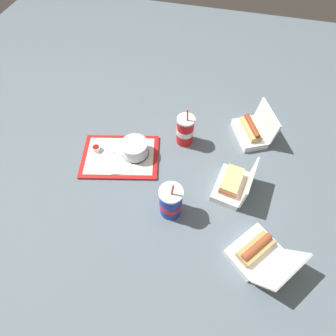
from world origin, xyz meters
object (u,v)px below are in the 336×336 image
Objects in this scene: ketchup_cup at (96,148)px; clamshell_hotdog_right at (252,131)px; cake_container at (135,149)px; plastic_fork at (105,148)px; clamshell_hotdog_center at (256,252)px; soda_cup_center at (185,130)px; food_tray at (120,156)px; soda_cup_right at (171,202)px; clamshell_sandwich_back at (232,184)px.

clamshell_hotdog_right reaches higher than ketchup_cup.
cake_container reaches higher than ketchup_cup.
clamshell_hotdog_right is (0.69, 0.27, 0.02)m from plastic_fork.
plastic_fork is at bearing -177.50° from cake_container.
clamshell_hotdog_center is 1.25× the size of soda_cup_center.
plastic_fork is (-0.09, 0.03, 0.01)m from food_tray.
ketchup_cup is at bearing 152.97° from soda_cup_right.
plastic_fork is at bearing 148.63° from soda_cup_right.
ketchup_cup is 0.18× the size of soda_cup_center.
clamshell_hotdog_center is 0.30m from clamshell_sandwich_back.
clamshell_sandwich_back is at bearing -4.42° from ketchup_cup.
clamshell_hotdog_right is 0.35m from soda_cup_center.
clamshell_hotdog_right is 1.09× the size of soda_cup_center.
clamshell_hotdog_right reaches higher than cake_container.
clamshell_sandwich_back reaches higher than ketchup_cup.
clamshell_hotdog_center is at bearing -84.24° from clamshell_hotdog_right.
clamshell_sandwich_back is (0.63, -0.07, 0.03)m from plastic_fork.
clamshell_hotdog_right is (0.73, 0.29, 0.01)m from ketchup_cup.
clamshell_hotdog_right is (0.06, 0.34, -0.00)m from clamshell_sandwich_back.
clamshell_hotdog_center reaches higher than cake_container.
food_tray is at bearing -154.90° from cake_container.
clamshell_sandwich_back reaches higher than clamshell_hotdog_center.
cake_container is at bearing 21.40° from plastic_fork.
food_tray is 1.51× the size of clamshell_hotdog_center.
ketchup_cup is 0.36× the size of plastic_fork.
clamshell_hotdog_center reaches higher than ketchup_cup.
cake_container is 0.70m from clamshell_hotdog_center.
soda_cup_center is at bearing 139.44° from clamshell_sandwich_back.
clamshell_hotdog_right is at bearing 40.02° from plastic_fork.
food_tray is 0.74m from clamshell_hotdog_center.
ketchup_cup reaches higher than food_tray.
food_tray is 3.21× the size of cake_container.
soda_cup_center reaches higher than clamshell_hotdog_center.
clamshell_hotdog_center is at bearing -22.35° from ketchup_cup.
soda_cup_right is at bearing 163.68° from clamshell_hotdog_center.
food_tray is 1.89× the size of soda_cup_center.
food_tray is 0.68m from clamshell_hotdog_right.
soda_cup_right is (0.24, -0.25, 0.03)m from cake_container.
clamshell_hotdog_center is at bearing -25.64° from food_tray.
cake_container is at bearing 149.49° from clamshell_hotdog_center.
clamshell_hotdog_right reaches higher than clamshell_hotdog_center.
food_tray is 0.09m from cake_container.
soda_cup_right is (-0.36, 0.11, 0.04)m from clamshell_hotdog_center.
plastic_fork is at bearing 173.44° from clamshell_sandwich_back.
plastic_fork is 0.50× the size of soda_cup_center.
soda_cup_center reaches higher than plastic_fork.
cake_container reaches higher than food_tray.
food_tray is 1.74× the size of clamshell_hotdog_right.
food_tray is at bearing -147.93° from soda_cup_center.
cake_container is at bearing 8.26° from ketchup_cup.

